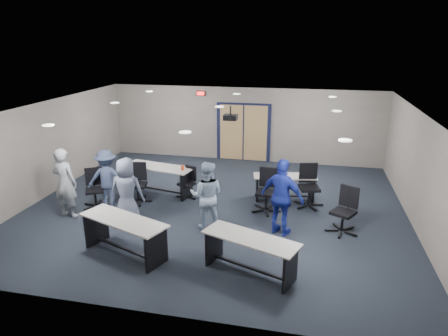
% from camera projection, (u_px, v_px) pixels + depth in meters
% --- Properties ---
extents(floor, '(10.00, 10.00, 0.00)m').
position_uv_depth(floor, '(216.00, 207.00, 10.90)').
color(floor, '#1B222C').
rests_on(floor, ground).
extents(back_wall, '(10.00, 0.04, 2.70)m').
position_uv_depth(back_wall, '(244.00, 125.00, 14.65)').
color(back_wall, gray).
rests_on(back_wall, floor).
extents(front_wall, '(10.00, 0.04, 2.70)m').
position_uv_depth(front_wall, '(149.00, 242.00, 6.30)').
color(front_wall, gray).
rests_on(front_wall, floor).
extents(left_wall, '(0.04, 9.00, 2.70)m').
position_uv_depth(left_wall, '(47.00, 149.00, 11.48)').
color(left_wall, gray).
rests_on(left_wall, floor).
extents(right_wall, '(0.04, 9.00, 2.70)m').
position_uv_depth(right_wall, '(420.00, 173.00, 9.47)').
color(right_wall, gray).
rests_on(right_wall, floor).
extents(ceiling, '(10.00, 9.00, 0.04)m').
position_uv_depth(ceiling, '(215.00, 109.00, 10.05)').
color(ceiling, white).
rests_on(ceiling, back_wall).
extents(double_door, '(2.00, 0.07, 2.20)m').
position_uv_depth(double_door, '(243.00, 133.00, 14.71)').
color(double_door, '#111533').
rests_on(double_door, back_wall).
extents(exit_sign, '(0.32, 0.07, 0.18)m').
position_uv_depth(exit_sign, '(201.00, 93.00, 14.58)').
color(exit_sign, black).
rests_on(exit_sign, back_wall).
extents(ceiling_projector, '(0.35, 0.32, 0.37)m').
position_uv_depth(ceiling_projector, '(230.00, 117.00, 10.55)').
color(ceiling_projector, black).
rests_on(ceiling_projector, ceiling).
extents(ceiling_can_lights, '(6.24, 5.74, 0.02)m').
position_uv_depth(ceiling_can_lights, '(217.00, 108.00, 10.29)').
color(ceiling_can_lights, white).
rests_on(ceiling_can_lights, ceiling).
extents(table_front_left, '(2.12, 1.36, 0.82)m').
position_uv_depth(table_front_left, '(124.00, 230.00, 8.38)').
color(table_front_left, '#BCB8B1').
rests_on(table_front_left, floor).
extents(table_front_right, '(2.01, 1.27, 0.77)m').
position_uv_depth(table_front_right, '(250.00, 249.00, 7.72)').
color(table_front_right, '#BCB8B1').
rests_on(table_front_right, floor).
extents(table_back_left, '(2.15, 1.09, 0.97)m').
position_uv_depth(table_back_left, '(159.00, 175.00, 11.70)').
color(table_back_left, '#BCB8B1').
rests_on(table_back_left, floor).
extents(table_back_right, '(1.83, 0.90, 0.97)m').
position_uv_depth(table_back_right, '(284.00, 183.00, 11.28)').
color(table_back_right, '#BCB8B1').
rests_on(table_back_right, floor).
extents(chair_back_a, '(0.82, 0.82, 1.11)m').
position_uv_depth(chair_back_a, '(137.00, 184.00, 11.05)').
color(chair_back_a, black).
rests_on(chair_back_a, floor).
extents(chair_back_b, '(0.76, 0.76, 0.92)m').
position_uv_depth(chair_back_b, '(187.00, 183.00, 11.40)').
color(chair_back_b, black).
rests_on(chair_back_b, floor).
extents(chair_back_c, '(0.77, 0.77, 1.15)m').
position_uv_depth(chair_back_c, '(266.00, 191.00, 10.47)').
color(chair_back_c, black).
rests_on(chair_back_c, floor).
extents(chair_back_d, '(0.89, 0.89, 1.17)m').
position_uv_depth(chair_back_d, '(310.00, 186.00, 10.77)').
color(chair_back_d, black).
rests_on(chair_back_d, floor).
extents(chair_loose_left, '(0.91, 0.91, 1.06)m').
position_uv_depth(chair_loose_left, '(95.00, 189.00, 10.75)').
color(chair_loose_left, black).
rests_on(chair_loose_left, floor).
extents(chair_loose_right, '(0.95, 0.95, 1.11)m').
position_uv_depth(chair_loose_right, '(343.00, 211.00, 9.33)').
color(chair_loose_right, black).
rests_on(chair_loose_right, floor).
extents(person_gray, '(0.71, 0.50, 1.83)m').
position_uv_depth(person_gray, '(65.00, 183.00, 10.09)').
color(person_gray, '#9CA4AB').
rests_on(person_gray, floor).
extents(person_plaid, '(0.89, 0.64, 1.68)m').
position_uv_depth(person_plaid, '(127.00, 191.00, 9.74)').
color(person_plaid, slate).
rests_on(person_plaid, floor).
extents(person_lightblue, '(0.87, 0.71, 1.68)m').
position_uv_depth(person_lightblue, '(207.00, 195.00, 9.49)').
color(person_lightblue, '#A6BFDC').
rests_on(person_lightblue, floor).
extents(person_navy, '(1.16, 0.84, 1.83)m').
position_uv_depth(person_navy, '(282.00, 197.00, 9.17)').
color(person_navy, '#1C2A9C').
rests_on(person_navy, floor).
extents(person_back, '(1.16, 0.90, 1.58)m').
position_uv_depth(person_back, '(107.00, 178.00, 10.81)').
color(person_back, '#3C496D').
rests_on(person_back, floor).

